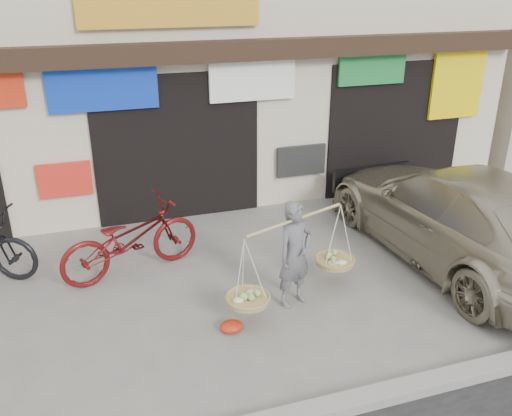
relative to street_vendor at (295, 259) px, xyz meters
name	(u,v)px	position (x,y,z in m)	size (l,w,h in m)	color
ground	(231,317)	(-0.93, -0.07, -0.70)	(70.00, 70.00, 0.00)	gray
shophouse_block	(147,16)	(-0.93, 6.35, 2.75)	(14.00, 6.32, 7.00)	beige
street_vendor	(295,259)	(0.00, 0.00, 0.00)	(2.08, 1.13, 1.53)	slate
bike_2	(131,239)	(-2.04, 1.56, -0.12)	(0.76, 2.19, 1.15)	#5B0F10
suv	(458,214)	(2.96, 0.46, 0.07)	(2.41, 5.39, 1.53)	#A8A187
red_bag	(231,326)	(-1.01, -0.37, -0.63)	(0.31, 0.25, 0.14)	red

